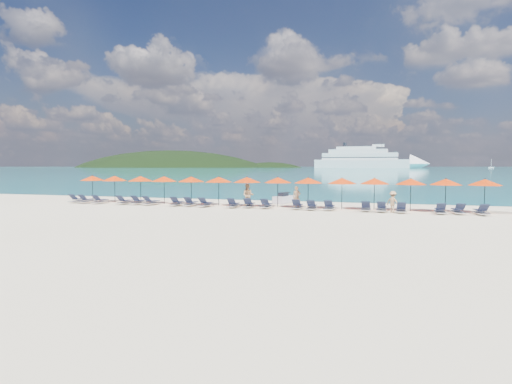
# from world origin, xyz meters

# --- Properties ---
(ground) EXTENTS (1400.00, 1400.00, 0.00)m
(ground) POSITION_xyz_m (0.00, 0.00, 0.00)
(ground) COLOR beige
(sea) EXTENTS (1600.00, 1300.00, 0.01)m
(sea) POSITION_xyz_m (0.00, 660.00, 0.01)
(sea) COLOR #1FA9B2
(sea) RESTS_ON ground
(headland_main) EXTENTS (374.00, 242.00, 126.50)m
(headland_main) POSITION_xyz_m (-300.00, 540.00, -38.00)
(headland_main) COLOR black
(headland_main) RESTS_ON ground
(headland_small) EXTENTS (162.00, 126.00, 85.50)m
(headland_small) POSITION_xyz_m (-150.00, 560.00, -35.00)
(headland_small) COLOR black
(headland_small) RESTS_ON ground
(cruise_ship) EXTENTS (132.62, 29.98, 36.61)m
(cruise_ship) POSITION_xyz_m (-9.12, 499.76, 9.53)
(cruise_ship) COLOR white
(cruise_ship) RESTS_ON ground
(sailboat_near) EXTENTS (5.37, 1.79, 9.84)m
(sailboat_near) POSITION_xyz_m (118.84, 500.94, 1.01)
(sailboat_near) COLOR white
(sailboat_near) RESTS_ON ground
(jetski) EXTENTS (1.48, 2.57, 0.86)m
(jetski) POSITION_xyz_m (0.85, 8.14, 0.36)
(jetski) COLOR silver
(jetski) RESTS_ON ground
(beachgoer_a) EXTENTS (0.64, 0.49, 1.59)m
(beachgoer_a) POSITION_xyz_m (2.71, 4.29, 0.79)
(beachgoer_a) COLOR tan
(beachgoer_a) RESTS_ON ground
(beachgoer_b) EXTENTS (0.91, 0.61, 1.74)m
(beachgoer_b) POSITION_xyz_m (-0.91, 3.92, 0.87)
(beachgoer_b) COLOR tan
(beachgoer_b) RESTS_ON ground
(beachgoer_c) EXTENTS (1.00, 0.84, 1.42)m
(beachgoer_c) POSITION_xyz_m (9.40, 3.19, 0.71)
(beachgoer_c) COLOR tan
(beachgoer_c) RESTS_ON ground
(umbrella_0) EXTENTS (2.10, 2.10, 2.28)m
(umbrella_0) POSITION_xyz_m (-15.24, 4.66, 2.02)
(umbrella_0) COLOR black
(umbrella_0) RESTS_ON ground
(umbrella_1) EXTENTS (2.10, 2.10, 2.28)m
(umbrella_1) POSITION_xyz_m (-12.93, 4.55, 2.02)
(umbrella_1) COLOR black
(umbrella_1) RESTS_ON ground
(umbrella_2) EXTENTS (2.10, 2.10, 2.28)m
(umbrella_2) POSITION_xyz_m (-10.47, 4.59, 2.02)
(umbrella_2) COLOR black
(umbrella_2) RESTS_ON ground
(umbrella_3) EXTENTS (2.10, 2.10, 2.28)m
(umbrella_3) POSITION_xyz_m (-8.23, 4.49, 2.02)
(umbrella_3) COLOR black
(umbrella_3) RESTS_ON ground
(umbrella_4) EXTENTS (2.10, 2.10, 2.28)m
(umbrella_4) POSITION_xyz_m (-5.83, 4.49, 2.02)
(umbrella_4) COLOR black
(umbrella_4) RESTS_ON ground
(umbrella_5) EXTENTS (2.10, 2.10, 2.28)m
(umbrella_5) POSITION_xyz_m (-3.45, 4.39, 2.02)
(umbrella_5) COLOR black
(umbrella_5) RESTS_ON ground
(umbrella_6) EXTENTS (2.10, 2.10, 2.28)m
(umbrella_6) POSITION_xyz_m (-1.16, 4.46, 2.02)
(umbrella_6) COLOR black
(umbrella_6) RESTS_ON ground
(umbrella_7) EXTENTS (2.10, 2.10, 2.28)m
(umbrella_7) POSITION_xyz_m (1.21, 4.60, 2.02)
(umbrella_7) COLOR black
(umbrella_7) RESTS_ON ground
(umbrella_8) EXTENTS (2.10, 2.10, 2.28)m
(umbrella_8) POSITION_xyz_m (3.49, 4.64, 2.02)
(umbrella_8) COLOR black
(umbrella_8) RESTS_ON ground
(umbrella_9) EXTENTS (2.10, 2.10, 2.28)m
(umbrella_9) POSITION_xyz_m (5.96, 4.38, 2.02)
(umbrella_9) COLOR black
(umbrella_9) RESTS_ON ground
(umbrella_10) EXTENTS (2.10, 2.10, 2.28)m
(umbrella_10) POSITION_xyz_m (8.17, 4.62, 2.02)
(umbrella_10) COLOR black
(umbrella_10) RESTS_ON ground
(umbrella_11) EXTENTS (2.10, 2.10, 2.28)m
(umbrella_11) POSITION_xyz_m (10.55, 4.42, 2.02)
(umbrella_11) COLOR black
(umbrella_11) RESTS_ON ground
(umbrella_12) EXTENTS (2.10, 2.10, 2.28)m
(umbrella_12) POSITION_xyz_m (12.75, 4.47, 2.02)
(umbrella_12) COLOR black
(umbrella_12) RESTS_ON ground
(umbrella_13) EXTENTS (2.10, 2.10, 2.28)m
(umbrella_13) POSITION_xyz_m (15.10, 4.56, 2.02)
(umbrella_13) COLOR black
(umbrella_13) RESTS_ON ground
(lounger_0) EXTENTS (0.66, 1.71, 0.66)m
(lounger_0) POSITION_xyz_m (-15.70, 3.29, 0.24)
(lounger_0) COLOR silver
(lounger_0) RESTS_ON ground
(lounger_1) EXTENTS (0.66, 1.71, 0.66)m
(lounger_1) POSITION_xyz_m (-14.66, 3.19, 0.24)
(lounger_1) COLOR silver
(lounger_1) RESTS_ON ground
(lounger_2) EXTENTS (0.64, 1.71, 0.66)m
(lounger_2) POSITION_xyz_m (-13.32, 3.12, 0.24)
(lounger_2) COLOR silver
(lounger_2) RESTS_ON ground
(lounger_3) EXTENTS (0.62, 1.70, 0.66)m
(lounger_3) POSITION_xyz_m (-11.08, 3.15, 0.24)
(lounger_3) COLOR silver
(lounger_3) RESTS_ON ground
(lounger_4) EXTENTS (0.67, 1.72, 0.66)m
(lounger_4) POSITION_xyz_m (-9.89, 3.40, 0.24)
(lounger_4) COLOR silver
(lounger_4) RESTS_ON ground
(lounger_5) EXTENTS (0.79, 1.75, 0.66)m
(lounger_5) POSITION_xyz_m (-8.72, 3.25, 0.24)
(lounger_5) COLOR silver
(lounger_5) RESTS_ON ground
(lounger_6) EXTENTS (0.72, 1.73, 0.66)m
(lounger_6) POSITION_xyz_m (-6.37, 3.15, 0.24)
(lounger_6) COLOR silver
(lounger_6) RESTS_ON ground
(lounger_7) EXTENTS (0.66, 1.72, 0.66)m
(lounger_7) POSITION_xyz_m (-5.26, 3.24, 0.24)
(lounger_7) COLOR silver
(lounger_7) RESTS_ON ground
(lounger_8) EXTENTS (0.69, 1.73, 0.66)m
(lounger_8) POSITION_xyz_m (-3.99, 3.12, 0.24)
(lounger_8) COLOR silver
(lounger_8) RESTS_ON ground
(lounger_9) EXTENTS (0.73, 1.74, 0.66)m
(lounger_9) POSITION_xyz_m (-1.77, 3.10, 0.24)
(lounger_9) COLOR silver
(lounger_9) RESTS_ON ground
(lounger_10) EXTENTS (0.75, 1.74, 0.66)m
(lounger_10) POSITION_xyz_m (-0.66, 3.46, 0.24)
(lounger_10) COLOR silver
(lounger_10) RESTS_ON ground
(lounger_11) EXTENTS (0.67, 1.72, 0.66)m
(lounger_11) POSITION_xyz_m (0.67, 3.39, 0.24)
(lounger_11) COLOR silver
(lounger_11) RESTS_ON ground
(lounger_12) EXTENTS (0.66, 1.71, 0.66)m
(lounger_12) POSITION_xyz_m (2.96, 3.43, 0.24)
(lounger_12) COLOR silver
(lounger_12) RESTS_ON ground
(lounger_13) EXTENTS (0.69, 1.72, 0.66)m
(lounger_13) POSITION_xyz_m (4.01, 3.18, 0.24)
(lounger_13) COLOR silver
(lounger_13) RESTS_ON ground
(lounger_14) EXTENTS (0.66, 1.71, 0.66)m
(lounger_14) POSITION_xyz_m (5.22, 3.34, 0.24)
(lounger_14) COLOR silver
(lounger_14) RESTS_ON ground
(lounger_15) EXTENTS (0.62, 1.70, 0.66)m
(lounger_15) POSITION_xyz_m (7.68, 3.44, 0.24)
(lounger_15) COLOR silver
(lounger_15) RESTS_ON ground
(lounger_16) EXTENTS (0.69, 1.72, 0.66)m
(lounger_16) POSITION_xyz_m (8.70, 3.32, 0.24)
(lounger_16) COLOR silver
(lounger_16) RESTS_ON ground
(lounger_17) EXTENTS (0.62, 1.70, 0.66)m
(lounger_17) POSITION_xyz_m (9.93, 3.14, 0.24)
(lounger_17) COLOR silver
(lounger_17) RESTS_ON ground
(lounger_18) EXTENTS (0.63, 1.70, 0.66)m
(lounger_18) POSITION_xyz_m (12.29, 3.13, 0.24)
(lounger_18) COLOR silver
(lounger_18) RESTS_ON ground
(lounger_19) EXTENTS (0.76, 1.74, 0.66)m
(lounger_19) POSITION_xyz_m (13.38, 3.38, 0.24)
(lounger_19) COLOR silver
(lounger_19) RESTS_ON ground
(lounger_20) EXTENTS (0.79, 1.75, 0.66)m
(lounger_20) POSITION_xyz_m (14.68, 3.30, 0.24)
(lounger_20) COLOR silver
(lounger_20) RESTS_ON ground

